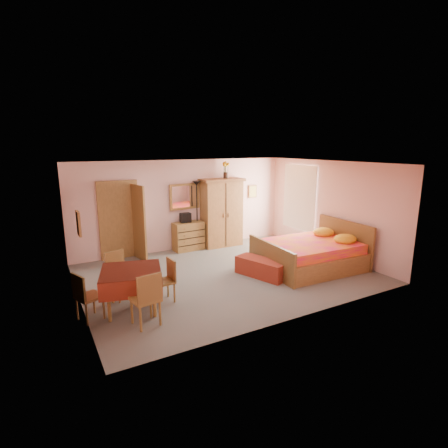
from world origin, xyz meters
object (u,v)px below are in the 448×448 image
bench (261,268)px  chair_west (89,296)px  floor_lamp (197,215)px  wall_mirror (185,196)px  sunflower_vase (226,170)px  chair_east (163,281)px  wardrobe (222,213)px  bed (309,246)px  chest_of_drawers (188,236)px  chair_south (145,298)px  chair_north (121,275)px  dining_table (132,290)px  stereo (185,218)px

bench → chair_west: size_ratio=1.41×
bench → floor_lamp: bearing=96.4°
wall_mirror → chair_west: (-3.17, -3.25, -1.11)m
sunflower_vase → wall_mirror: bearing=170.4°
chair_west → chair_east: chair_west is taller
bench → chair_west: bearing=-176.1°
wall_mirror → chair_east: wall_mirror is taller
floor_lamp → wardrobe: (0.76, -0.11, 0.02)m
wall_mirror → floor_lamp: size_ratio=0.47×
wall_mirror → bed: (2.01, -3.08, -1.00)m
wardrobe → sunflower_vase: sunflower_vase is taller
bed → chest_of_drawers: bearing=127.9°
chest_of_drawers → chair_west: 4.39m
chair_south → chair_north: (-0.10, 1.30, -0.01)m
chest_of_drawers → wardrobe: 1.23m
dining_table → chair_north: (-0.05, 0.63, 0.08)m
chair_west → wardrobe: bearing=103.7°
bench → chair_south: (-3.01, -0.91, 0.27)m
dining_table → wall_mirror: bearing=53.1°
stereo → chair_west: 4.40m
bed → chair_east: bearing=-175.7°
chair_west → chair_east: (1.37, 0.07, -0.02)m
stereo → chair_east: stereo is taller
wall_mirror → bench: (0.64, -2.99, -1.34)m
floor_lamp → chair_west: bearing=-138.3°
wardrobe → dining_table: size_ratio=1.92×
stereo → chair_north: stereo is taller
wall_mirror → bench: size_ratio=0.76×
chest_of_drawers → chair_south: 4.39m
sunflower_vase → bed: (0.77, -2.87, -1.73)m
wardrobe → chair_south: bearing=-132.8°
bed → bench: 1.42m
wardrobe → chair_west: bearing=-144.2°
stereo → bench: 3.00m
bed → chair_south: 4.46m
floor_lamp → chair_north: (-2.79, -2.45, -0.53)m
chair_south → chair_north: 1.31m
chair_east → chair_south: bearing=137.7°
bench → chair_east: 2.46m
stereo → chair_east: 3.52m
chair_south → chair_north: size_ratio=1.02×
stereo → chair_west: (-3.11, -3.08, -0.53)m
bed → sunflower_vase: bearing=107.9°
chest_of_drawers → bench: (0.64, -2.78, -0.21)m
chair_north → chair_east: chair_north is taller
chair_south → chair_east: 0.92m
chair_south → chair_north: chair_south is taller
stereo → chair_west: size_ratio=0.33×
wall_mirror → wardrobe: (1.08, -0.25, -0.53)m
floor_lamp → wardrobe: wardrobe is taller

